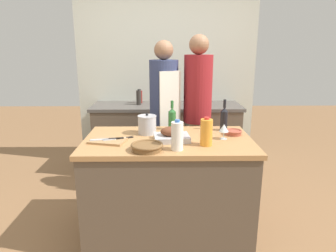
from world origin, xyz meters
The scene contains 21 objects.
ground_plane centered at (0.00, 0.00, 0.00)m, with size 12.00×12.00×0.00m, color #8E6642.
kitchen_island centered at (0.00, 0.00, 0.45)m, with size 1.42×0.82×0.89m.
back_counter centered at (0.00, 1.44, 0.46)m, with size 1.94×0.60×0.91m.
back_wall centered at (0.00, 1.79, 1.27)m, with size 2.44×0.10×2.55m.
roasting_pan centered at (0.03, -0.04, 0.94)m, with size 0.31×0.25×0.12m.
wicker_basket centered at (-0.16, -0.28, 0.92)m, with size 0.24×0.24×0.05m.
cutting_board centered at (-0.50, -0.08, 0.90)m, with size 0.32×0.25×0.02m.
stock_pot centered at (-0.18, 0.16, 0.98)m, with size 0.17×0.17×0.19m.
mixing_bowl centered at (0.58, 0.12, 0.91)m, with size 0.15×0.15×0.04m.
juice_jug centered at (0.30, -0.17, 1.00)m, with size 0.10×0.10×0.23m.
milk_jug centered at (0.06, -0.27, 1.00)m, with size 0.09×0.09×0.23m.
wine_bottle_green centered at (0.52, 0.26, 1.01)m, with size 0.07×0.07×0.29m.
wine_bottle_dark centered at (0.04, 0.30, 1.00)m, with size 0.07×0.07×0.27m.
wine_glass_left centered at (0.47, -0.01, 0.98)m, with size 0.08×0.08×0.13m.
knife_chef centered at (-0.51, -0.07, 0.91)m, with size 0.24×0.08×0.01m.
knife_paring centered at (-0.37, 0.02, 0.89)m, with size 0.15×0.10×0.01m.
knife_bread centered at (-0.45, -0.06, 0.91)m, with size 0.17×0.09×0.01m.
condiment_bottle_tall centered at (-0.36, 1.56, 0.99)m, with size 0.06×0.06×0.19m.
condiment_bottle_short centered at (-0.36, 1.45, 1.00)m, with size 0.06×0.06×0.20m.
person_cook_aproned centered at (-0.03, 0.74, 0.96)m, with size 0.33×0.34×1.71m.
person_cook_guest centered at (0.33, 0.76, 1.00)m, with size 0.30×0.30×1.77m.
Camera 1 is at (-0.03, -2.41, 1.65)m, focal length 32.00 mm.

